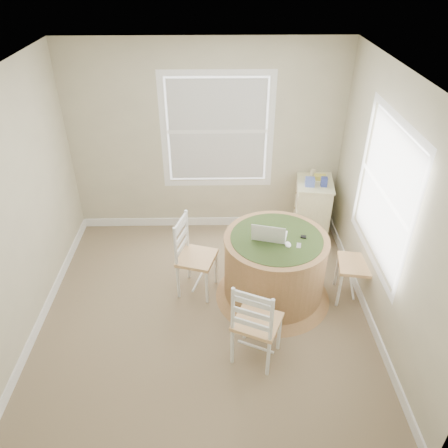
{
  "coord_description": "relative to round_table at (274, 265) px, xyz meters",
  "views": [
    {
      "loc": [
        0.14,
        -3.58,
        3.52
      ],
      "look_at": [
        0.21,
        0.45,
        0.89
      ],
      "focal_mm": 35.0,
      "sensor_mm": 36.0,
      "label": 1
    }
  ],
  "objects": [
    {
      "name": "round_table",
      "position": [
        0.0,
        0.0,
        0.0
      ],
      "size": [
        1.33,
        1.33,
        0.83
      ],
      "rotation": [
        0.0,
        0.0,
        -0.24
      ],
      "color": "#A17148",
      "rests_on": "ground"
    },
    {
      "name": "chair_near",
      "position": [
        -0.27,
        -0.88,
        0.03
      ],
      "size": [
        0.55,
        0.54,
        0.95
      ],
      "primitive_type": null,
      "rotation": [
        0.0,
        0.0,
        2.72
      ],
      "color": "white",
      "rests_on": "ground"
    },
    {
      "name": "tissue_box",
      "position": [
        0.56,
        1.15,
        0.44
      ],
      "size": [
        0.13,
        0.13,
        0.1
      ],
      "primitive_type": "cube",
      "rotation": [
        0.0,
        0.0,
        -0.13
      ],
      "color": "#5367BF",
      "rests_on": "corner_chest"
    },
    {
      "name": "box_blue",
      "position": [
        0.75,
        1.13,
        0.45
      ],
      "size": [
        0.09,
        0.09,
        0.12
      ],
      "primitive_type": "cube",
      "rotation": [
        0.0,
        0.0,
        -0.13
      ],
      "color": "#2F3B8D",
      "rests_on": "corner_chest"
    },
    {
      "name": "room",
      "position": [
        -0.61,
        -0.1,
        0.85
      ],
      "size": [
        3.64,
        3.64,
        2.64
      ],
      "color": "#7E6F50",
      "rests_on": "ground"
    },
    {
      "name": "phone",
      "position": [
        0.21,
        -0.15,
        0.38
      ],
      "size": [
        0.06,
        0.1,
        0.02
      ],
      "primitive_type": "cube",
      "rotation": [
        0.0,
        0.0,
        -0.24
      ],
      "color": "#B7BABF",
      "rests_on": "round_table"
    },
    {
      "name": "box_yellow",
      "position": [
        0.74,
        1.33,
        0.42
      ],
      "size": [
        0.16,
        0.12,
        0.06
      ],
      "primitive_type": "cube",
      "rotation": [
        0.0,
        0.0,
        -0.13
      ],
      "color": "#D6C84B",
      "rests_on": "corner_chest"
    },
    {
      "name": "mouse",
      "position": [
        0.1,
        -0.14,
        0.39
      ],
      "size": [
        0.09,
        0.12,
        0.04
      ],
      "primitive_type": "ellipsoid",
      "rotation": [
        0.0,
        0.0,
        -0.24
      ],
      "color": "white",
      "rests_on": "round_table"
    },
    {
      "name": "laptop",
      "position": [
        -0.08,
        0.0,
        0.41
      ],
      "size": [
        0.43,
        0.4,
        0.25
      ],
      "rotation": [
        0.0,
        0.0,
        2.88
      ],
      "color": "white",
      "rests_on": "round_table"
    },
    {
      "name": "keys",
      "position": [
        0.29,
        0.0,
        0.38
      ],
      "size": [
        0.07,
        0.06,
        0.02
      ],
      "primitive_type": "cube",
      "rotation": [
        0.0,
        0.0,
        -0.24
      ],
      "color": "black",
      "rests_on": "round_table"
    },
    {
      "name": "chair_left",
      "position": [
        -0.88,
        0.12,
        0.03
      ],
      "size": [
        0.5,
        0.52,
        0.95
      ],
      "primitive_type": null,
      "rotation": [
        0.0,
        0.0,
        1.28
      ],
      "color": "white",
      "rests_on": "ground"
    },
    {
      "name": "cup_cream",
      "position": [
        0.66,
        1.45,
        0.44
      ],
      "size": [
        0.07,
        0.07,
        0.09
      ],
      "primitive_type": "cylinder",
      "color": "beige",
      "rests_on": "corner_chest"
    },
    {
      "name": "chair_right",
      "position": [
        0.92,
        -0.03,
        0.03
      ],
      "size": [
        0.46,
        0.48,
        0.95
      ],
      "primitive_type": null,
      "rotation": [
        0.0,
        0.0,
        -1.74
      ],
      "color": "white",
      "rests_on": "ground"
    },
    {
      "name": "corner_chest",
      "position": [
        0.66,
        1.27,
        -0.03
      ],
      "size": [
        0.55,
        0.69,
        0.84
      ],
      "rotation": [
        0.0,
        0.0,
        -0.13
      ],
      "color": "#F2EFB5",
      "rests_on": "ground"
    }
  ]
}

